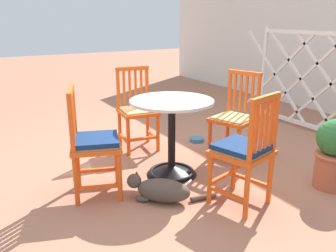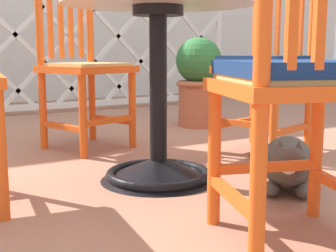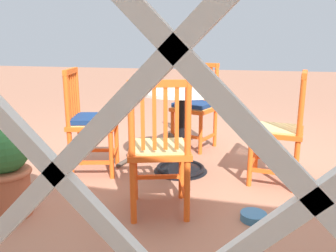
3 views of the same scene
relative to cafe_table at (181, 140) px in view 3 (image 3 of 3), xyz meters
The scene contains 9 objects.
ground_plane 0.29m from the cafe_table, 137.02° to the left, with size 24.00×24.00×0.00m, color #A36B51.
cafe_table is the anchor object (origin of this frame).
orange_chair_by_planter 0.79m from the cafe_table, 91.50° to the left, with size 0.50×0.50×0.91m.
orange_chair_facing_out 0.84m from the cafe_table, behind, with size 0.45×0.45×0.91m.
orange_chair_near_fence 0.77m from the cafe_table, 89.90° to the right, with size 0.51×0.51×0.91m.
orange_chair_tucked_in 0.80m from the cafe_table, 14.44° to the left, with size 0.49×0.49×0.91m.
tabby_cat 0.55m from the cafe_table, 42.42° to the right, with size 0.47×0.64×0.23m.
terracotta_planter 1.42m from the cafe_table, 48.77° to the left, with size 0.32×0.32×0.62m.
pet_water_bowl 1.02m from the cafe_table, 130.91° to the left, with size 0.17×0.17×0.05m, color teal.
Camera 3 is at (-0.57, 2.80, 1.12)m, focal length 36.48 mm.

